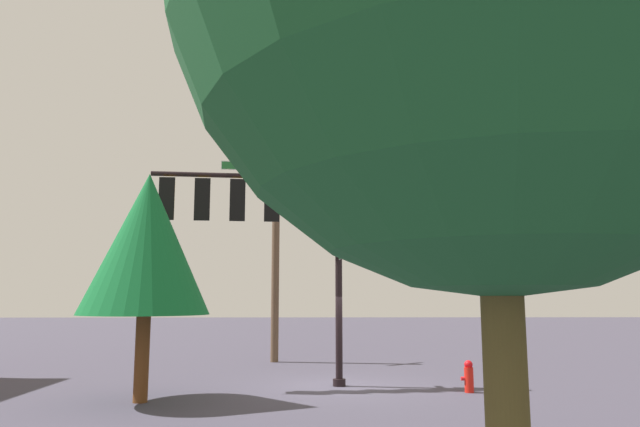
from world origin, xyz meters
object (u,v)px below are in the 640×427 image
Objects in this scene: signal_pole_assembly at (271,216)px; fire_hydrant at (469,376)px; tree_mid at (147,244)px; utility_pole at (275,267)px.

signal_pole_assembly is 7.99× the size of fire_hydrant.
signal_pole_assembly reaches higher than tree_mid.
tree_mid reaches higher than fire_hydrant.
signal_pole_assembly is at bearing 92.23° from utility_pole.
utility_pole is 9.23m from tree_mid.
utility_pole is at bearing -87.77° from signal_pole_assembly.
fire_hydrant is (-5.58, 7.52, -3.26)m from utility_pole.
signal_pole_assembly is 6.63m from utility_pole.
utility_pole is 9.92m from fire_hydrant.
signal_pole_assembly is 3.87m from tree_mid.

